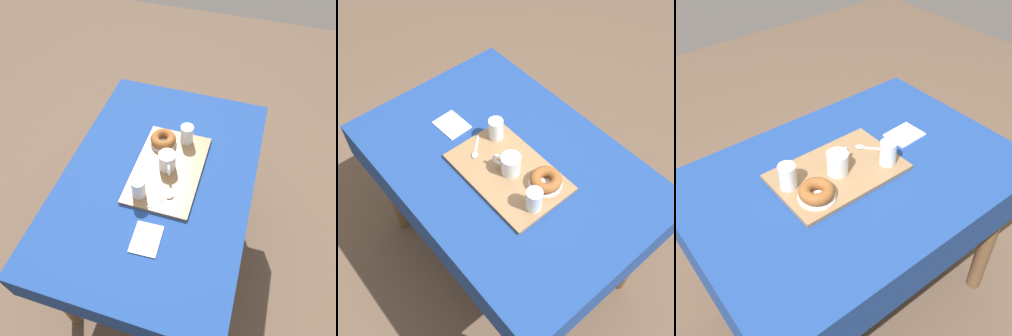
% 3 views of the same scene
% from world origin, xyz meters
% --- Properties ---
extents(ground_plane, '(6.00, 6.00, 0.00)m').
position_xyz_m(ground_plane, '(0.00, 0.00, 0.00)').
color(ground_plane, brown).
extents(dining_table, '(1.19, 0.82, 0.78)m').
position_xyz_m(dining_table, '(0.00, 0.00, 0.66)').
color(dining_table, navy).
rests_on(dining_table, ground).
extents(serving_tray, '(0.46, 0.29, 0.02)m').
position_xyz_m(serving_tray, '(-0.05, 0.03, 0.79)').
color(serving_tray, olive).
rests_on(serving_tray, dining_table).
extents(tea_mug_left, '(0.11, 0.08, 0.08)m').
position_xyz_m(tea_mug_left, '(-0.05, 0.03, 0.83)').
color(tea_mug_left, white).
rests_on(tea_mug_left, serving_tray).
extents(water_glass_near, '(0.06, 0.06, 0.09)m').
position_xyz_m(water_glass_near, '(0.12, -0.04, 0.83)').
color(water_glass_near, white).
rests_on(water_glass_near, serving_tray).
extents(water_glass_far, '(0.06, 0.06, 0.09)m').
position_xyz_m(water_glass_far, '(-0.23, 0.07, 0.84)').
color(water_glass_far, white).
rests_on(water_glass_far, serving_tray).
extents(donut_plate_left, '(0.13, 0.13, 0.01)m').
position_xyz_m(donut_plate_left, '(-0.19, -0.03, 0.80)').
color(donut_plate_left, white).
rests_on(donut_plate_left, serving_tray).
extents(sugar_donut_left, '(0.12, 0.12, 0.04)m').
position_xyz_m(sugar_donut_left, '(-0.19, -0.03, 0.82)').
color(sugar_donut_left, brown).
rests_on(sugar_donut_left, donut_plate_left).
extents(teaspoon_near, '(0.10, 0.10, 0.01)m').
position_xyz_m(teaspoon_near, '(0.10, 0.07, 0.80)').
color(teaspoon_near, silver).
rests_on(teaspoon_near, serving_tray).
extents(paper_napkin, '(0.14, 0.11, 0.01)m').
position_xyz_m(paper_napkin, '(0.30, 0.05, 0.78)').
color(paper_napkin, white).
rests_on(paper_napkin, dining_table).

